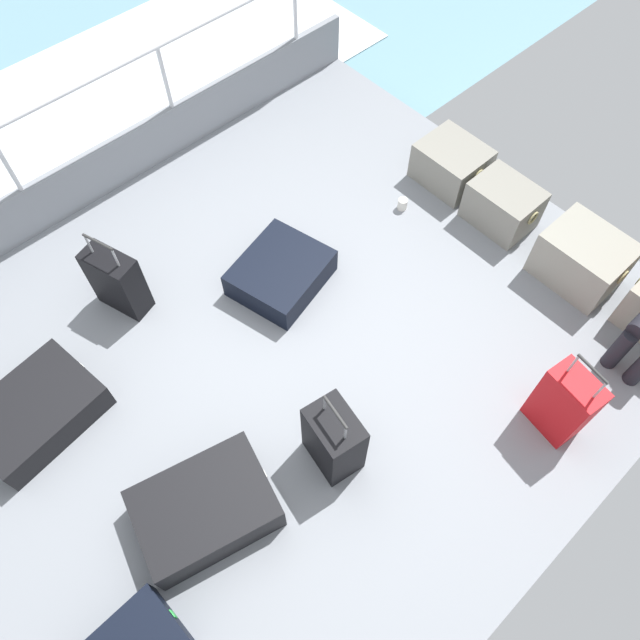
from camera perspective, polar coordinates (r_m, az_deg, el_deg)
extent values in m
cube|color=gray|center=(4.42, -3.67, -2.91)|extent=(4.40, 5.20, 0.06)
cube|color=gray|center=(5.46, -19.24, 13.47)|extent=(0.06, 5.20, 0.45)
cylinder|color=silver|center=(5.17, -26.49, 11.33)|extent=(0.04, 0.04, 1.00)
cylinder|color=silver|center=(5.49, -13.86, 19.34)|extent=(0.04, 0.04, 1.00)
cylinder|color=silver|center=(6.11, -2.28, 25.38)|extent=(0.04, 0.04, 1.00)
cylinder|color=silver|center=(4.98, -21.90, 19.65)|extent=(0.04, 4.16, 0.04)
cube|color=white|center=(6.89, -24.21, 15.82)|extent=(2.40, 7.28, 0.01)
cube|color=gray|center=(5.39, 12.23, 14.16)|extent=(0.54, 0.46, 0.34)
torus|color=tan|center=(5.46, 10.10, 16.27)|extent=(0.02, 0.12, 0.12)
torus|color=tan|center=(5.24, 14.69, 12.98)|extent=(0.02, 0.12, 0.12)
cube|color=gray|center=(5.15, 16.81, 10.32)|extent=(0.53, 0.40, 0.36)
torus|color=tan|center=(5.19, 14.67, 12.62)|extent=(0.02, 0.12, 0.12)
torus|color=tan|center=(5.03, 19.40, 9.03)|extent=(0.02, 0.12, 0.12)
cube|color=gray|center=(4.97, 23.42, 5.31)|extent=(0.60, 0.47, 0.41)
torus|color=tan|center=(4.97, 20.95, 8.08)|extent=(0.02, 0.12, 0.12)
torus|color=tan|center=(4.88, 26.58, 3.61)|extent=(0.02, 0.12, 0.12)
cylinder|color=black|center=(4.64, 26.32, -2.47)|extent=(0.11, 0.11, 0.39)
cube|color=black|center=(3.80, 1.30, -11.16)|extent=(0.39, 0.31, 0.55)
cylinder|color=#A5A8AD|center=(3.51, 0.45, -7.80)|extent=(0.02, 0.02, 0.16)
cylinder|color=#A5A8AD|center=(3.44, 2.42, -10.51)|extent=(0.02, 0.02, 0.16)
cylinder|color=#2D2D2D|center=(3.40, 1.45, -8.65)|extent=(0.23, 0.06, 0.02)
cube|color=silver|center=(3.79, 3.01, -9.90)|extent=(0.05, 0.01, 0.08)
cube|color=green|center=(3.81, -13.61, -25.28)|extent=(0.05, 0.01, 0.08)
cube|color=black|center=(4.61, -3.70, 4.42)|extent=(0.73, 0.80, 0.23)
cube|color=silver|center=(4.76, -1.29, 7.41)|extent=(0.05, 0.02, 0.08)
cube|color=red|center=(4.17, 21.92, -7.30)|extent=(0.37, 0.26, 0.59)
cylinder|color=#A5A8AD|center=(3.85, 22.73, -3.78)|extent=(0.02, 0.02, 0.19)
cylinder|color=#A5A8AD|center=(3.83, 24.85, -5.97)|extent=(0.02, 0.02, 0.19)
cylinder|color=#2D2D2D|center=(3.76, 24.28, -4.22)|extent=(0.23, 0.05, 0.02)
cube|color=white|center=(4.07, 23.76, -5.38)|extent=(0.05, 0.01, 0.08)
cube|color=black|center=(4.60, -18.53, 3.46)|extent=(0.43, 0.30, 0.54)
cylinder|color=#A5A8AD|center=(4.40, -20.94, 6.73)|extent=(0.02, 0.02, 0.18)
cylinder|color=#A5A8AD|center=(4.26, -18.69, 5.59)|extent=(0.02, 0.02, 0.18)
cylinder|color=#2D2D2D|center=(4.26, -20.18, 6.89)|extent=(0.25, 0.09, 0.02)
cube|color=green|center=(4.54, -18.15, 5.27)|extent=(0.05, 0.02, 0.08)
cube|color=black|center=(3.88, -10.71, -17.03)|extent=(0.75, 0.91, 0.28)
cube|color=white|center=(3.85, -5.14, -14.34)|extent=(0.05, 0.02, 0.08)
cube|color=black|center=(4.46, -25.14, -7.82)|extent=(0.68, 0.87, 0.23)
cube|color=white|center=(4.45, -21.34, -4.18)|extent=(0.05, 0.01, 0.08)
cylinder|color=white|center=(5.17, 7.76, 10.76)|extent=(0.08, 0.08, 0.10)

